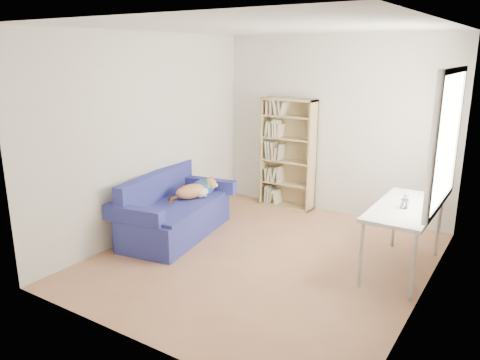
# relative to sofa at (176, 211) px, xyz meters

# --- Properties ---
(ground) EXTENTS (4.00, 4.00, 0.00)m
(ground) POSITION_rel_sofa_xyz_m (1.37, -0.02, -0.31)
(ground) COLOR #9D6947
(ground) RESTS_ON ground
(room_shell) EXTENTS (3.54, 4.04, 2.62)m
(room_shell) POSITION_rel_sofa_xyz_m (1.47, 0.01, 1.32)
(room_shell) COLOR silver
(room_shell) RESTS_ON ground
(sofa) EXTENTS (1.06, 1.79, 0.82)m
(sofa) POSITION_rel_sofa_xyz_m (0.00, 0.00, 0.00)
(sofa) COLOR navy
(sofa) RESTS_ON ground
(bookshelf) EXTENTS (0.84, 0.26, 1.68)m
(bookshelf) POSITION_rel_sofa_xyz_m (0.70, 1.83, 0.46)
(bookshelf) COLOR tan
(bookshelf) RESTS_ON ground
(desk) EXTENTS (0.61, 1.34, 0.75)m
(desk) POSITION_rel_sofa_xyz_m (2.80, 0.53, 0.37)
(desk) COLOR silver
(desk) RESTS_ON ground
(pen_cup) EXTENTS (0.08, 0.08, 0.16)m
(pen_cup) POSITION_rel_sofa_xyz_m (2.80, 0.46, 0.49)
(pen_cup) COLOR white
(pen_cup) RESTS_ON desk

